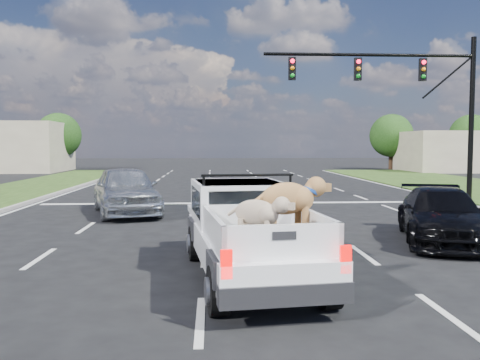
# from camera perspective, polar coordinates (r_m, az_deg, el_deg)

# --- Properties ---
(ground) EXTENTS (160.00, 160.00, 0.00)m
(ground) POSITION_cam_1_polar(r_m,az_deg,el_deg) (11.25, 5.02, -8.46)
(ground) COLOR black
(ground) RESTS_ON ground
(road_markings) EXTENTS (17.75, 60.00, 0.01)m
(road_markings) POSITION_cam_1_polar(r_m,az_deg,el_deg) (17.67, 1.97, -3.86)
(road_markings) COLOR silver
(road_markings) RESTS_ON ground
(traffic_signal) EXTENTS (9.11, 0.31, 7.00)m
(traffic_signal) POSITION_cam_1_polar(r_m,az_deg,el_deg) (23.22, 19.31, 9.47)
(traffic_signal) COLOR black
(traffic_signal) RESTS_ON ground
(building_left) EXTENTS (10.00, 8.00, 4.40)m
(building_left) POSITION_cam_1_polar(r_m,az_deg,el_deg) (50.36, -24.70, 3.38)
(building_left) COLOR beige
(building_left) RESTS_ON ground
(building_right) EXTENTS (12.00, 7.00, 3.60)m
(building_right) POSITION_cam_1_polar(r_m,az_deg,el_deg) (50.70, 24.55, 2.93)
(building_right) COLOR beige
(building_right) RESTS_ON ground
(tree_far_c) EXTENTS (4.20, 4.20, 5.40)m
(tree_far_c) POSITION_cam_1_polar(r_m,az_deg,el_deg) (50.96, -19.71, 4.74)
(tree_far_c) COLOR #332114
(tree_far_c) RESTS_ON ground
(tree_far_d) EXTENTS (4.20, 4.20, 5.40)m
(tree_far_d) POSITION_cam_1_polar(r_m,az_deg,el_deg) (51.95, 16.64, 4.79)
(tree_far_d) COLOR #332114
(tree_far_d) RESTS_ON ground
(tree_far_e) EXTENTS (4.20, 4.20, 5.40)m
(tree_far_e) POSITION_cam_1_polar(r_m,az_deg,el_deg) (55.17, 24.51, 4.54)
(tree_far_e) COLOR #332114
(tree_far_e) RESTS_ON ground
(pickup_truck) EXTENTS (2.45, 5.24, 1.89)m
(pickup_truck) POSITION_cam_1_polar(r_m,az_deg,el_deg) (9.27, 1.06, -5.47)
(pickup_truck) COLOR black
(pickup_truck) RESTS_ON ground
(silver_sedan) EXTENTS (3.32, 5.34, 1.70)m
(silver_sedan) POSITION_cam_1_polar(r_m,az_deg,el_deg) (18.20, -12.71, -1.06)
(silver_sedan) COLOR silver
(silver_sedan) RESTS_ON ground
(black_coupe) EXTENTS (3.06, 4.91, 1.33)m
(black_coupe) POSITION_cam_1_polar(r_m,az_deg,el_deg) (13.62, 21.66, -3.70)
(black_coupe) COLOR black
(black_coupe) RESTS_ON ground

